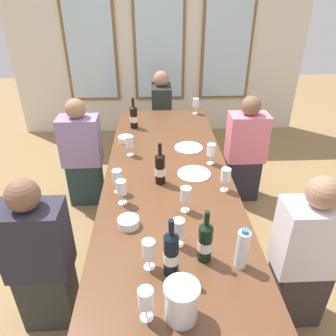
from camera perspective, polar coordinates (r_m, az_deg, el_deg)
The scene contains 28 objects.
ground_plane at distance 2.94m, azimuth -0.03°, elevation -13.14°, with size 12.00×12.00×0.00m, color olive.
back_wall_with_windows at distance 4.78m, azimuth -1.60°, elevation 23.14°, with size 4.16×0.10×2.90m.
dining_table at distance 2.53m, azimuth -0.04°, elevation -1.82°, with size 0.96×2.80×0.74m.
white_plate_0 at distance 2.47m, azimuth 4.67°, elevation -1.01°, with size 0.25×0.25×0.01m, color white.
white_plate_1 at distance 2.86m, azimuth 3.69°, elevation 3.63°, with size 0.25×0.25×0.01m, color white.
metal_pitcher at distance 1.47m, azimuth 2.20°, elevation -22.69°, with size 0.16×0.16×0.19m.
wine_bottle_0 at distance 2.30m, azimuth -1.40°, elevation -0.05°, with size 0.08×0.08×0.32m.
wine_bottle_1 at distance 1.70m, azimuth 6.64°, elevation -12.87°, with size 0.08×0.08×0.31m.
wine_bottle_2 at distance 1.61m, azimuth 0.56°, elevation -14.96°, with size 0.08×0.08×0.33m.
wine_bottle_3 at distance 3.27m, azimuth -6.11°, elevation 9.06°, with size 0.08×0.08×0.31m.
tasting_bowl_0 at distance 3.00m, azimuth -7.63°, elevation 5.15°, with size 0.13×0.13×0.05m, color white.
tasting_bowl_1 at distance 1.96m, azimuth -7.04°, elevation -9.57°, with size 0.13×0.13×0.05m, color white.
water_bottle at distance 1.70m, azimuth 13.07°, elevation -13.87°, with size 0.06×0.06×0.24m.
wine_glass_0 at distance 2.22m, azimuth -9.02°, elevation -1.59°, with size 0.07×0.07×0.17m.
wine_glass_1 at distance 3.65m, azimuth 4.95°, elevation 11.43°, with size 0.07×0.07×0.17m.
wine_glass_2 at distance 2.10m, azimuth -8.29°, elevation -3.60°, with size 0.07×0.07×0.17m.
wine_glass_3 at distance 2.02m, azimuth 3.17°, elevation -4.91°, with size 0.07×0.07×0.17m.
wine_glass_4 at distance 2.25m, azimuth 10.24°, elevation -1.43°, with size 0.07×0.07×0.17m.
wine_glass_5 at distance 2.71m, azimuth -6.86°, elevation 4.60°, with size 0.07×0.07×0.17m.
wine_glass_6 at distance 2.58m, azimuth 7.70°, elevation 3.08°, with size 0.07×0.07×0.17m.
wine_glass_7 at distance 1.76m, azimuth 1.90°, elevation -10.60°, with size 0.07×0.07×0.17m.
wine_glass_8 at distance 1.64m, azimuth -3.44°, elevation -14.29°, with size 0.07×0.07×0.17m.
wine_glass_9 at distance 1.46m, azimuth -3.96°, elevation -22.34°, with size 0.07×0.07×0.17m.
seated_person_0 at distance 3.30m, azimuth -14.99°, elevation 2.12°, with size 0.38×0.24×1.11m.
seated_person_1 at distance 3.35m, azimuth 13.54°, elevation 2.76°, with size 0.38×0.24×1.11m.
seated_person_2 at distance 2.20m, azimuth -21.75°, elevation -15.05°, with size 0.38×0.24×1.11m.
seated_person_3 at distance 2.24m, azimuth 23.10°, elevation -14.47°, with size 0.38×0.24×1.11m.
seated_person_4 at distance 4.17m, azimuth -1.15°, elevation 9.07°, with size 0.24×0.38×1.11m.
Camera 1 is at (-0.10, -2.15, 2.00)m, focal length 34.25 mm.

